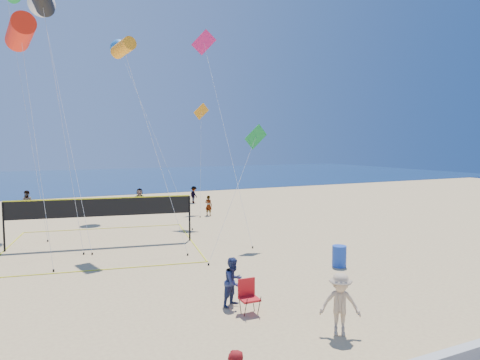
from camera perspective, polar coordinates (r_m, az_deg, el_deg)
name	(u,v)px	position (r m, az deg, el deg)	size (l,w,h in m)	color
ground	(224,360)	(11.82, -2.21, -22.86)	(120.00, 120.00, 0.00)	#D4B577
ocean	(66,179)	(71.94, -22.21, 0.11)	(140.00, 50.00, 0.03)	navy
bystander_a	(233,281)	(14.91, -0.89, -13.38)	(0.81, 0.63, 1.66)	navy
bystander_b	(340,304)	(13.09, 13.20, -15.83)	(1.17, 0.67, 1.81)	tan
far_person_1	(140,200)	(35.73, -13.23, -2.60)	(1.76, 0.56, 1.90)	gray
far_person_2	(209,205)	(32.98, -4.21, -3.40)	(0.57, 0.37, 1.55)	gray
far_person_3	(28,203)	(36.54, -26.45, -2.78)	(0.94, 0.74, 1.94)	gray
far_person_4	(194,195)	(40.02, -6.18, -1.95)	(1.01, 0.58, 1.57)	gray
camp_chair	(248,294)	(14.38, 1.08, -14.95)	(0.61, 0.75, 1.23)	red
trash_barrel	(339,256)	(19.95, 13.09, -9.87)	(0.63, 0.63, 0.95)	#1C45BA
volleyball_net	(102,213)	(24.28, -17.98, -4.15)	(11.24, 11.12, 2.61)	black
kite_0	(20,32)	(24.16, -27.24, 17.10)	(1.75, 5.28, 11.57)	#FF250E
kite_2	(124,48)	(24.02, -15.27, 16.60)	(2.87, 4.27, 10.94)	orange
kite_4	(253,144)	(22.93, 1.77, 4.84)	(4.63, 2.97, 6.57)	green
kite_5	(206,52)	(31.79, -4.56, 16.70)	(1.95, 10.41, 13.73)	#F6226E
kite_6	(42,4)	(32.32, -24.94, 20.54)	(2.74, 10.15, 15.33)	white
kite_7	(119,49)	(35.32, -15.80, 16.49)	(3.69, 9.23, 13.43)	blue
kite_9	(201,118)	(35.33, -5.20, 8.23)	(2.18, 3.58, 8.86)	orange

